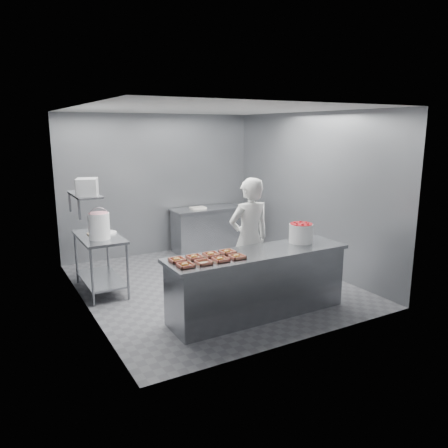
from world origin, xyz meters
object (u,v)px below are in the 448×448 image
(prep_table, at_px, (100,255))
(tray_3, at_px, (237,257))
(tray_7, at_px, (227,252))
(appliance, at_px, (87,187))
(tray_1, at_px, (204,262))
(service_counter, at_px, (258,283))
(tray_5, at_px, (195,257))
(tray_2, at_px, (220,259))
(strawberry_tub, at_px, (301,232))
(tray_0, at_px, (185,265))
(tray_4, at_px, (177,260))
(glaze_bucket, at_px, (99,225))
(tray_6, at_px, (211,254))
(back_counter, at_px, (207,229))
(worker, at_px, (249,239))

(prep_table, bearing_deg, tray_3, -59.16)
(prep_table, xyz_separation_m, tray_7, (1.24, -1.83, 0.33))
(appliance, bearing_deg, tray_1, -44.32)
(service_counter, xyz_separation_m, tray_5, (-0.89, 0.12, 0.47))
(tray_2, height_order, tray_7, same)
(strawberry_tub, bearing_deg, tray_7, 178.73)
(tray_0, xyz_separation_m, tray_5, (0.24, 0.25, 0.00))
(tray_4, height_order, glaze_bucket, glaze_bucket)
(tray_5, height_order, tray_7, same)
(tray_2, xyz_separation_m, strawberry_tub, (1.45, 0.22, 0.13))
(tray_4, distance_m, glaze_bucket, 1.72)
(tray_0, xyz_separation_m, tray_4, (0.00, 0.25, 0.00))
(tray_6, bearing_deg, service_counter, -10.65)
(tray_7, bearing_deg, tray_2, -134.38)
(back_counter, xyz_separation_m, tray_3, (-1.31, -3.37, 0.47))
(appliance, bearing_deg, glaze_bucket, 14.28)
(tray_5, relative_size, tray_6, 1.00)
(tray_1, distance_m, tray_3, 0.48)
(service_counter, distance_m, tray_3, 0.64)
(tray_1, height_order, strawberry_tub, strawberry_tub)
(tray_0, xyz_separation_m, tray_6, (0.48, 0.25, 0.00))
(tray_3, height_order, tray_5, same)
(tray_6, relative_size, strawberry_tub, 0.55)
(tray_4, distance_m, strawberry_tub, 1.93)
(worker, bearing_deg, tray_1, 33.92)
(tray_7, xyz_separation_m, glaze_bucket, (-1.27, 1.62, 0.18))
(tray_1, distance_m, tray_2, 0.24)
(tray_4, distance_m, tray_5, 0.24)
(worker, height_order, strawberry_tub, worker)
(tray_1, xyz_separation_m, tray_5, (-0.00, 0.25, 0.00))
(tray_3, bearing_deg, prep_table, 120.84)
(tray_3, relative_size, strawberry_tub, 0.55)
(service_counter, height_order, tray_5, tray_5)
(tray_2, xyz_separation_m, tray_5, (-0.24, 0.25, 0.00))
(tray_5, distance_m, tray_6, 0.24)
(service_counter, height_order, worker, worker)
(service_counter, relative_size, prep_table, 2.17)
(back_counter, height_order, tray_6, tray_6)
(tray_0, relative_size, tray_3, 1.00)
(tray_1, distance_m, glaze_bucket, 2.03)
(back_counter, height_order, tray_0, tray_0)
(tray_4, bearing_deg, back_counter, 56.98)
(service_counter, bearing_deg, tray_5, 172.17)
(back_counter, distance_m, tray_2, 3.74)
(tray_5, xyz_separation_m, strawberry_tub, (1.69, -0.03, 0.13))
(tray_0, relative_size, tray_7, 1.00)
(back_counter, xyz_separation_m, worker, (-0.66, -2.65, 0.46))
(tray_5, xyz_separation_m, worker, (1.13, 0.48, -0.01))
(glaze_bucket, relative_size, appliance, 1.44)
(glaze_bucket, bearing_deg, back_counter, 30.30)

